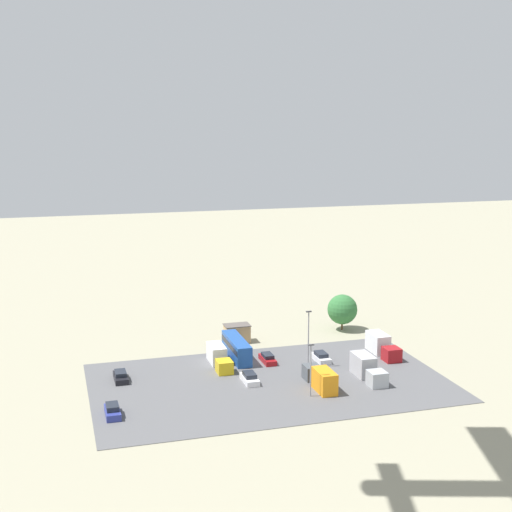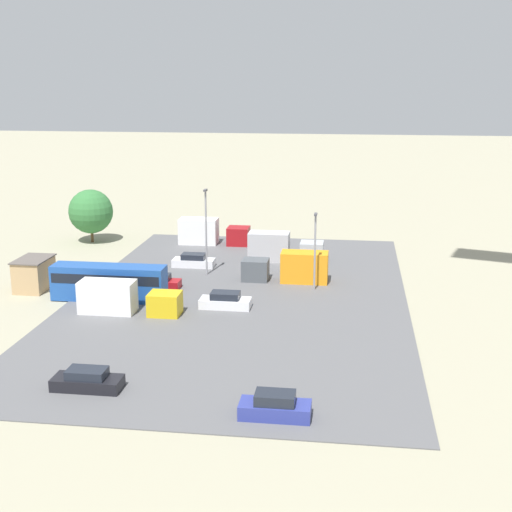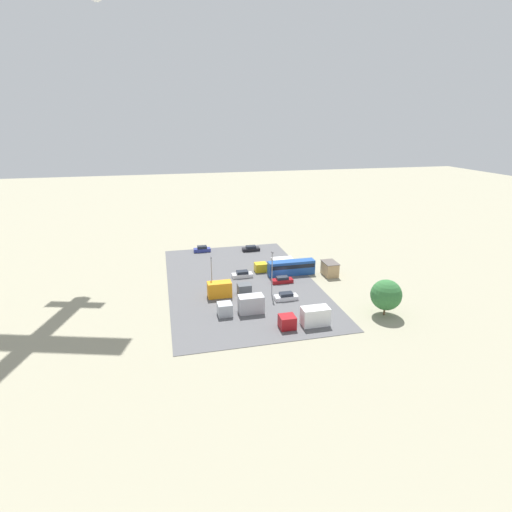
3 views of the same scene
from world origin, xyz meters
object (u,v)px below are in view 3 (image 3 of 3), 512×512
Objects in this scene: parked_car_2 at (202,249)px; parked_truck_0 at (307,318)px; parked_car_0 at (251,249)px; parked_car_1 at (286,297)px; shed_building at (330,269)px; parked_car_3 at (282,280)px; parked_truck_3 at (227,289)px; parked_truck_2 at (244,305)px; parked_car_4 at (242,275)px; bus at (291,267)px; parked_truck_1 at (276,265)px.

parked_car_2 is 0.51× the size of parked_truck_0.
parked_car_0 is 32.66m from parked_car_1.
parked_car_3 is (-1.98, 12.15, -0.94)m from shed_building.
parked_truck_0 is 1.00× the size of parked_truck_3.
parked_car_3 is 0.55× the size of parked_truck_2.
parked_car_1 is 37.41m from parked_car_2.
parked_car_3 is (-24.00, -1.70, -0.01)m from parked_car_0.
parked_car_3 is at bearing 99.27° from shed_building.
parked_truck_0 reaches higher than parked_car_3.
parked_car_4 is (13.98, 6.13, 0.01)m from parked_car_1.
parked_truck_0 is (-24.12, 4.98, -0.32)m from bus.
parked_truck_3 is (-30.55, -1.75, 0.77)m from parked_car_2.
parked_truck_0 is 27.90m from parked_truck_1.
parked_car_4 is at bearing 151.27° from parked_truck_3.
shed_building is 0.51× the size of parked_truck_0.
parked_truck_3 reaches higher than parked_car_1.
parked_car_0 reaches higher than parked_car_3.
parked_truck_0 reaches higher than shed_building.
parked_truck_1 reaches higher than parked_car_4.
parked_car_0 is 37.73m from parked_truck_2.
shed_building is at bearing -99.44° from parked_car_4.
parked_truck_1 reaches higher than parked_car_2.
parked_truck_3 is (4.49, 11.34, 0.84)m from parked_car_1.
parked_car_4 is 0.53× the size of parked_truck_0.
parked_car_4 is at bearing 106.93° from parked_truck_1.
parked_truck_2 is (-36.47, 9.63, 0.91)m from parked_car_0.
parked_truck_0 is at bearing 147.95° from shed_building.
parked_truck_3 is (-8.50, 16.68, -0.35)m from bus.
bus is 2.33× the size of parked_car_4.
parked_car_3 is 0.53× the size of parked_truck_0.
parked_car_4 is at bearing -161.73° from parked_car_2.
parked_car_3 is 19.86m from parked_truck_0.
parked_car_0 is at bearing 32.18° from shed_building.
parked_car_2 is at bearing 5.28° from parked_truck_2.
bus is at bearing 74.75° from shed_building.
parked_car_1 is 0.52× the size of parked_truck_0.
parked_car_2 is 30.32m from parked_car_3.
parked_truck_0 is at bearing 168.34° from bus.
parked_truck_3 reaches higher than parked_car_0.
shed_building is at bearing -58.39° from parked_truck_2.
parked_car_1 is 11.17m from parked_truck_0.
parked_truck_0 is (-25.11, -6.49, 0.86)m from parked_car_4.
parked_car_1 is 10.28m from parked_truck_2.
parked_car_2 is (22.05, 18.43, -1.12)m from bus.
parked_car_2 is (2.39, 13.23, 0.08)m from parked_car_0.
parked_car_2 is 0.49× the size of parked_truck_1.
parked_car_2 is at bearing 40.71° from parked_truck_1.
parked_car_1 is 15.27m from parked_car_4.
parked_truck_0 is (-46.17, -13.45, 0.80)m from parked_car_2.
parked_truck_1 is 18.60m from parked_truck_3.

